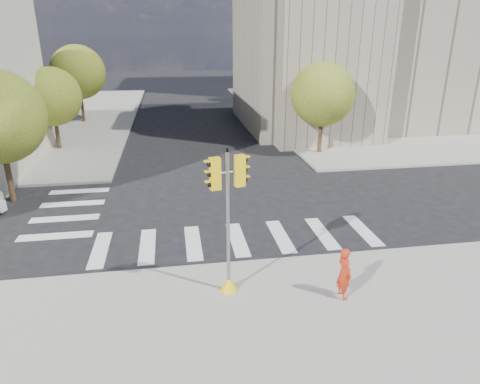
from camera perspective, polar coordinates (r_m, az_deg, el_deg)
name	(u,v)px	position (r m, az deg, el deg)	size (l,w,h in m)	color
ground	(233,219)	(19.31, -0.96, -3.67)	(160.00, 160.00, 0.00)	black
sidewalk_far_right	(381,109)	(49.54, 18.23, 10.43)	(28.00, 40.00, 0.15)	gray
civic_building	(379,40)	(40.79, 18.09, 18.69)	(26.00, 16.00, 19.39)	gray
tree_lw_mid	(52,97)	(32.69, -23.82, 11.55)	(4.00, 4.00, 5.77)	#382616
tree_lw_far	(78,72)	(42.33, -20.80, 14.69)	(4.80, 4.80, 6.95)	#382616
tree_re_near	(323,95)	(29.45, 10.98, 12.64)	(4.20, 4.20, 6.16)	#382616
tree_re_mid	(279,74)	(40.83, 5.17, 15.46)	(4.60, 4.60, 6.66)	#382616
tree_re_far	(254,69)	(52.55, 1.84, 16.12)	(4.00, 4.00, 5.88)	#382616
lamp_near	(311,80)	(33.31, 9.50, 14.52)	(0.35, 0.18, 8.11)	black
lamp_far	(269,66)	(46.75, 3.93, 16.41)	(0.35, 0.18, 8.11)	black
traffic_signal	(228,234)	(13.09, -1.59, -5.65)	(1.08, 0.56, 4.69)	yellow
photographer	(344,273)	(13.71, 13.72, -10.46)	(0.61, 0.40, 1.68)	red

